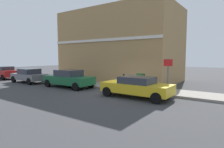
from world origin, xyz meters
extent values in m
plane|color=#38383A|center=(0.00, 0.00, 0.00)|extent=(80.00, 80.00, 0.00)
cube|color=gray|center=(1.98, 6.00, 0.07)|extent=(2.43, 30.00, 0.15)
cube|color=#9E7A4C|center=(6.67, 4.20, 3.74)|extent=(6.95, 12.41, 7.48)
cube|color=silver|center=(3.16, 4.20, 4.16)|extent=(0.12, 12.41, 0.24)
cube|color=gold|center=(-0.55, -1.73, 0.62)|extent=(1.81, 4.47, 0.60)
cube|color=#2D333D|center=(-0.55, -1.77, 1.12)|extent=(1.58, 2.03, 0.44)
cylinder|color=black|center=(-1.38, -0.05, 0.32)|extent=(0.22, 0.64, 0.64)
cylinder|color=black|center=(0.30, -0.05, 0.32)|extent=(0.22, 0.64, 0.64)
cylinder|color=black|center=(-1.40, -3.40, 0.32)|extent=(0.22, 0.64, 0.64)
cylinder|color=black|center=(0.29, -3.41, 0.32)|extent=(0.22, 0.64, 0.64)
cube|color=#195933|center=(-0.29, 4.82, 0.65)|extent=(1.81, 4.49, 0.65)
cube|color=#2D333D|center=(-0.29, 4.82, 1.22)|extent=(1.58, 2.00, 0.54)
cylinder|color=black|center=(-1.14, 6.50, 0.32)|extent=(0.23, 0.64, 0.64)
cylinder|color=black|center=(0.54, 6.51, 0.32)|extent=(0.23, 0.64, 0.64)
cylinder|color=black|center=(-1.12, 3.13, 0.32)|extent=(0.23, 0.64, 0.64)
cylinder|color=black|center=(0.56, 3.14, 0.32)|extent=(0.23, 0.64, 0.64)
cube|color=slate|center=(-0.55, 10.30, 0.61)|extent=(1.82, 3.99, 0.58)
cube|color=#2D333D|center=(-0.55, 10.23, 1.14)|extent=(1.57, 1.85, 0.52)
cylinder|color=black|center=(-1.35, 11.74, 0.32)|extent=(0.23, 0.64, 0.64)
cylinder|color=black|center=(0.30, 11.72, 0.32)|extent=(0.23, 0.64, 0.64)
cylinder|color=black|center=(-1.40, 8.88, 0.32)|extent=(0.23, 0.64, 0.64)
cylinder|color=black|center=(0.25, 8.85, 0.32)|extent=(0.23, 0.64, 0.64)
cube|color=maroon|center=(-0.31, 15.93, 0.67)|extent=(1.72, 4.04, 0.70)
cube|color=#2D333D|center=(-0.31, 15.79, 1.23)|extent=(1.49, 1.88, 0.46)
cylinder|color=black|center=(0.49, 17.38, 0.32)|extent=(0.23, 0.64, 0.64)
cylinder|color=black|center=(-1.11, 14.48, 0.32)|extent=(0.23, 0.64, 0.64)
cylinder|color=black|center=(0.45, 14.46, 0.32)|extent=(0.23, 0.64, 0.64)
cube|color=#1E4C28|center=(1.94, -0.77, 0.72)|extent=(0.40, 0.55, 1.15)
cube|color=#333333|center=(1.94, -0.77, 0.19)|extent=(0.46, 0.61, 0.08)
cylinder|color=black|center=(2.04, 0.81, 0.62)|extent=(0.12, 0.12, 0.95)
sphere|color=black|center=(2.04, 0.81, 1.12)|extent=(0.14, 0.14, 0.14)
cylinder|color=#59595B|center=(1.04, -3.19, 1.30)|extent=(0.08, 0.08, 2.30)
cube|color=white|center=(1.02, -3.19, 2.20)|extent=(0.03, 0.56, 0.40)
cube|color=red|center=(1.00, -3.19, 2.20)|extent=(0.01, 0.60, 0.44)
camera|label=1|loc=(-11.15, -7.32, 2.59)|focal=30.44mm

